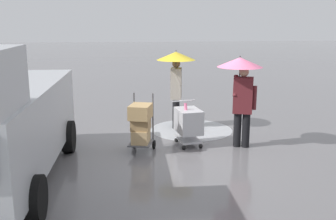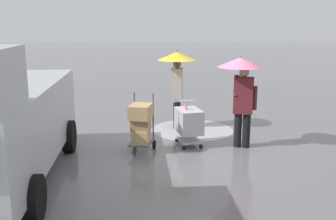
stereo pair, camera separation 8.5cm
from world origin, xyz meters
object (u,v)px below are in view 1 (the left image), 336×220
at_px(shopping_cart_vendor, 188,122).
at_px(pedestrian_pink_side, 241,80).
at_px(pedestrian_black_side, 176,71).
at_px(hand_dolly_boxes, 141,123).

height_order(shopping_cart_vendor, pedestrian_pink_side, pedestrian_pink_side).
relative_size(shopping_cart_vendor, pedestrian_black_side, 0.49).
bearing_deg(hand_dolly_boxes, shopping_cart_vendor, -161.33).
bearing_deg(pedestrian_pink_side, hand_dolly_boxes, 3.81).
distance_m(shopping_cart_vendor, hand_dolly_boxes, 1.21).
xyz_separation_m(hand_dolly_boxes, pedestrian_black_side, (-1.05, -1.97, 0.91)).
height_order(hand_dolly_boxes, pedestrian_pink_side, pedestrian_pink_side).
distance_m(hand_dolly_boxes, pedestrian_pink_side, 2.50).
bearing_deg(hand_dolly_boxes, pedestrian_pink_side, -176.19).
bearing_deg(shopping_cart_vendor, hand_dolly_boxes, 18.67).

